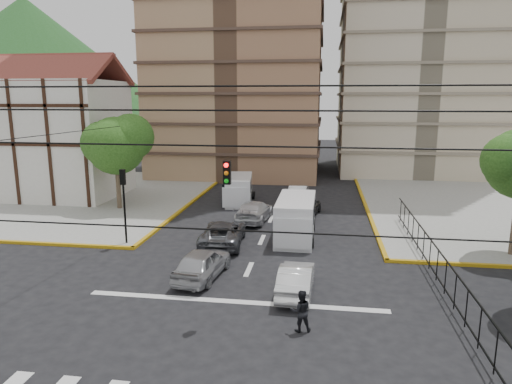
% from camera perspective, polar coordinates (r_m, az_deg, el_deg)
% --- Properties ---
extents(ground, '(160.00, 160.00, 0.00)m').
position_cam_1_polar(ground, '(19.05, -3.40, -15.04)').
color(ground, black).
rests_on(ground, ground).
extents(sidewalk_nw, '(26.00, 26.00, 0.15)m').
position_cam_1_polar(sidewalk_nw, '(44.38, -23.90, -0.37)').
color(sidewalk_nw, gray).
rests_on(sidewalk_nw, ground).
extents(stop_line, '(13.00, 0.40, 0.01)m').
position_cam_1_polar(stop_line, '(20.10, -2.69, -13.52)').
color(stop_line, silver).
rests_on(stop_line, ground).
extents(tudor_building, '(10.80, 8.05, 12.23)m').
position_cam_1_polar(tudor_building, '(43.15, -23.33, 6.33)').
color(tudor_building, silver).
rests_on(tudor_building, ground).
extents(distant_hill, '(70.00, 70.00, 28.00)m').
position_cam_1_polar(distant_hill, '(104.71, -26.44, 13.46)').
color(distant_hill, '#22541C').
rests_on(distant_hill, ground).
extents(park_fence, '(0.10, 22.50, 1.66)m').
position_cam_1_polar(park_fence, '(23.45, 21.54, -10.58)').
color(park_fence, black).
rests_on(park_fence, ground).
extents(tree_tudor, '(5.39, 4.40, 7.43)m').
position_cam_1_polar(tree_tudor, '(36.28, -16.98, 5.88)').
color(tree_tudor, '#473828').
rests_on(tree_tudor, ground).
extents(traffic_light_nw, '(0.28, 0.22, 4.40)m').
position_cam_1_polar(traffic_light_nw, '(27.50, -16.21, -0.22)').
color(traffic_light_nw, black).
rests_on(traffic_light_nw, ground).
extents(traffic_light_hanging, '(18.00, 9.12, 0.92)m').
position_cam_1_polar(traffic_light_hanging, '(15.27, -5.22, 1.61)').
color(traffic_light_hanging, black).
rests_on(traffic_light_hanging, ground).
extents(van_right_lane, '(2.34, 5.64, 2.53)m').
position_cam_1_polar(van_right_lane, '(28.04, 4.96, -3.51)').
color(van_right_lane, silver).
rests_on(van_right_lane, ground).
extents(van_left_lane, '(2.54, 5.22, 2.26)m').
position_cam_1_polar(van_left_lane, '(37.50, -2.19, 0.18)').
color(van_left_lane, silver).
rests_on(van_left_lane, ground).
extents(car_silver_front_left, '(2.27, 4.52, 1.48)m').
position_cam_1_polar(car_silver_front_left, '(22.42, -6.74, -8.82)').
color(car_silver_front_left, '#A6A7AB').
rests_on(car_silver_front_left, ground).
extents(car_white_front_right, '(1.57, 4.17, 1.36)m').
position_cam_1_polar(car_white_front_right, '(20.68, 5.04, -10.77)').
color(car_white_front_right, white).
rests_on(car_white_front_right, ground).
extents(car_grey_mid_left, '(2.69, 5.24, 1.41)m').
position_cam_1_polar(car_grey_mid_left, '(27.26, -4.14, -5.10)').
color(car_grey_mid_left, '#515358').
rests_on(car_grey_mid_left, ground).
extents(car_silver_rear_left, '(2.47, 5.10, 1.43)m').
position_cam_1_polar(car_silver_rear_left, '(32.30, -0.23, -2.38)').
color(car_silver_rear_left, silver).
rests_on(car_silver_rear_left, ground).
extents(car_darkgrey_mid_right, '(2.44, 4.75, 1.55)m').
position_cam_1_polar(car_darkgrey_mid_right, '(33.79, 6.21, -1.72)').
color(car_darkgrey_mid_right, '#242426').
rests_on(car_darkgrey_mid_right, ground).
extents(car_white_rear_right, '(1.68, 4.31, 1.40)m').
position_cam_1_polar(car_white_rear_right, '(38.60, 5.33, -0.13)').
color(car_white_rear_right, white).
rests_on(car_white_rear_right, ground).
extents(pedestrian_crosswalk, '(0.90, 0.76, 1.61)m').
position_cam_1_polar(pedestrian_crosswalk, '(17.57, 5.62, -14.56)').
color(pedestrian_crosswalk, black).
rests_on(pedestrian_crosswalk, ground).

